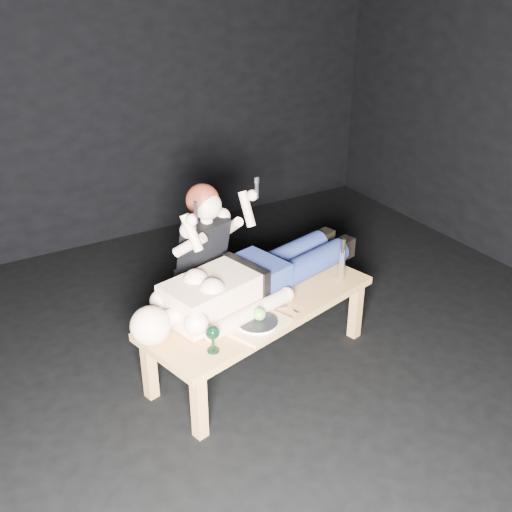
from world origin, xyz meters
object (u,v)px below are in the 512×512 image
at_px(serving_tray, 257,325).
at_px(goblet, 213,339).
at_px(carving_knife, 342,260).
at_px(kneeling_woman, 196,261).
at_px(table, 260,334).
at_px(lying_man, 253,274).

bearing_deg(serving_tray, goblet, -166.26).
bearing_deg(carving_knife, kneeling_woman, 133.67).
height_order(table, carving_knife, carving_knife).
height_order(table, kneeling_woman, kneeling_woman).
bearing_deg(kneeling_woman, serving_tray, -103.75).
distance_m(table, goblet, 0.62).
bearing_deg(carving_knife, serving_tray, -179.41).
xyz_separation_m(table, serving_tray, (-0.14, -0.21, 0.24)).
xyz_separation_m(lying_man, kneeling_woman, (-0.21, 0.36, -0.02)).
height_order(lying_man, kneeling_woman, kneeling_woman).
distance_m(kneeling_woman, serving_tray, 0.70).
xyz_separation_m(kneeling_woman, carving_knife, (0.78, -0.50, 0.02)).
relative_size(table, serving_tray, 4.36).
height_order(serving_tray, goblet, goblet).
relative_size(lying_man, carving_knife, 5.50).
xyz_separation_m(kneeling_woman, serving_tray, (0.04, -0.69, -0.11)).
bearing_deg(table, carving_knife, -15.65).
height_order(table, goblet, goblet).
xyz_separation_m(serving_tray, goblet, (-0.32, -0.08, 0.07)).
distance_m(lying_man, serving_tray, 0.39).
height_order(table, lying_man, lying_man).
relative_size(kneeling_woman, serving_tray, 3.33).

